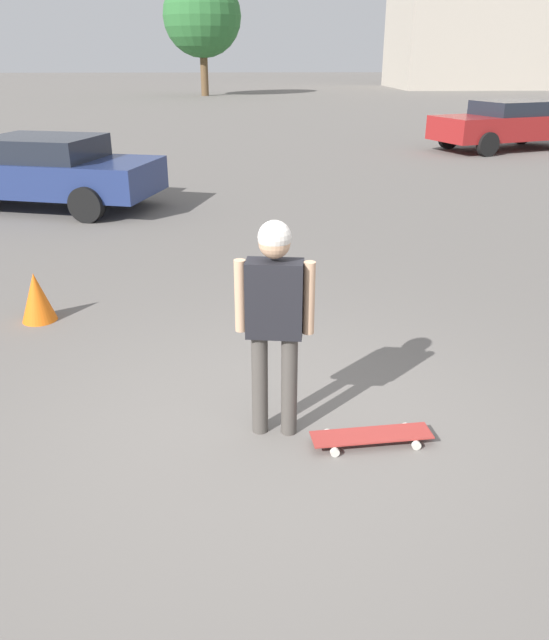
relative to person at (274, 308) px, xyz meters
name	(u,v)px	position (x,y,z in m)	size (l,w,h in m)	color
ground_plane	(274,431)	(0.00, 0.00, -1.05)	(220.00, 220.00, 0.00)	slate
person	(274,308)	(0.00, 0.00, 0.00)	(0.26, 0.57, 1.69)	#4C4742
skateboard	(371,436)	(0.20, 0.73, -0.98)	(0.34, 0.93, 0.08)	#A5332D
car_parked_near	(42,170)	(-8.03, -4.01, -0.34)	(2.88, 4.71, 1.34)	navy
car_parked_far	(509,124)	(-15.43, 7.99, -0.27)	(3.30, 5.07, 1.45)	maroon
tree_distant	(202,16)	(-44.02, -2.81, 4.15)	(5.42, 5.42, 7.93)	brown
traffic_cone	(37,297)	(-2.35, -2.50, -0.77)	(0.38, 0.38, 0.55)	orange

